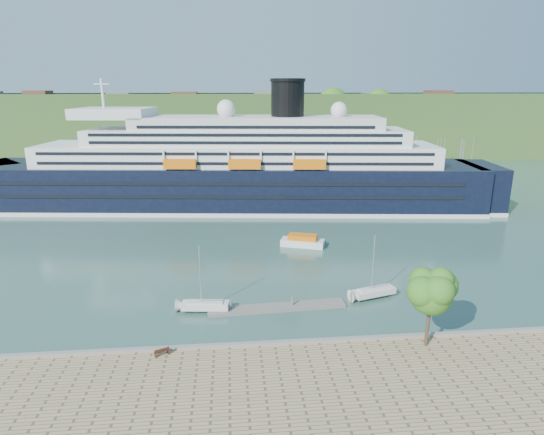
{
  "coord_description": "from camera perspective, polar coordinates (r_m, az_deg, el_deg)",
  "views": [
    {
      "loc": [
        -4.1,
        -40.96,
        26.14
      ],
      "look_at": [
        2.59,
        30.0,
        5.76
      ],
      "focal_mm": 30.0,
      "sensor_mm": 36.0,
      "label": 1
    }
  ],
  "objects": [
    {
      "name": "floating_pontoon",
      "position": [
        56.81,
        0.65,
        -11.22
      ],
      "size": [
        17.05,
        3.05,
        0.38
      ],
      "primitive_type": null,
      "rotation": [
        0.0,
        0.0,
        0.06
      ],
      "color": "gray",
      "rests_on": "ground"
    },
    {
      "name": "far_hillside",
      "position": [
        186.54,
        -4.19,
        11.57
      ],
      "size": [
        400.0,
        50.0,
        24.0
      ],
      "primitive_type": "cube",
      "color": "#2D5120",
      "rests_on": "ground"
    },
    {
      "name": "tender_launch",
      "position": [
        77.92,
        3.86,
        -2.88
      ],
      "size": [
        7.81,
        4.81,
        2.04
      ],
      "primitive_type": null,
      "rotation": [
        0.0,
        0.0,
        -0.34
      ],
      "color": "orange",
      "rests_on": "ground"
    },
    {
      "name": "promenade_tree",
      "position": [
        48.27,
        19.21,
        -10.22
      ],
      "size": [
        5.51,
        5.51,
        9.13
      ],
      "primitive_type": null,
      "color": "#326A1B",
      "rests_on": "promenade"
    },
    {
      "name": "cruise_ship",
      "position": [
        101.31,
        -5.66,
        9.04
      ],
      "size": [
        126.62,
        31.79,
        28.16
      ],
      "primitive_type": null,
      "rotation": [
        0.0,
        0.0,
        -0.11
      ],
      "color": "black",
      "rests_on": "ground"
    },
    {
      "name": "sailboat_white_near",
      "position": [
        55.09,
        -8.52,
        -7.87
      ],
      "size": [
        6.41,
        2.4,
        8.09
      ],
      "primitive_type": null,
      "rotation": [
        0.0,
        0.0,
        -0.11
      ],
      "color": "silver",
      "rests_on": "ground"
    },
    {
      "name": "park_bench",
      "position": [
        47.31,
        -13.7,
        -15.95
      ],
      "size": [
        1.64,
        1.18,
        0.97
      ],
      "primitive_type": null,
      "rotation": [
        0.0,
        0.0,
        0.42
      ],
      "color": "#4B2415",
      "rests_on": "promenade"
    },
    {
      "name": "quay_coping",
      "position": [
        47.98,
        0.32,
        -15.43
      ],
      "size": [
        220.0,
        0.5,
        0.3
      ],
      "primitive_type": "cube",
      "color": "slate",
      "rests_on": "promenade"
    },
    {
      "name": "sailboat_white_far",
      "position": [
        59.48,
        12.89,
        -6.27
      ],
      "size": [
        6.51,
        3.43,
        8.1
      ],
      "primitive_type": null,
      "rotation": [
        0.0,
        0.0,
        0.28
      ],
      "color": "silver",
      "rests_on": "ground"
    },
    {
      "name": "ground",
      "position": [
        48.76,
        0.29,
        -16.46
      ],
      "size": [
        400.0,
        400.0,
        0.0
      ],
      "primitive_type": "plane",
      "color": "#2B4C44",
      "rests_on": "ground"
    }
  ]
}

